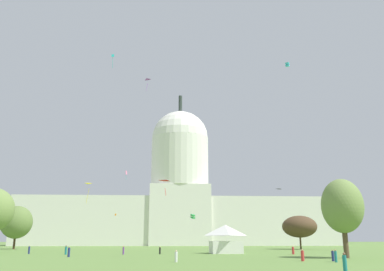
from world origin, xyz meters
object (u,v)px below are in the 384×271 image
at_px(kite_cyan_high, 287,65).
at_px(kite_pink_mid, 126,173).
at_px(tree_east_mid, 342,206).
at_px(person_purple_near_tree_west, 123,250).
at_px(event_tent, 225,239).
at_px(kite_yellow_low, 88,187).
at_px(tree_west_near, 16,222).
at_px(kite_black_low, 281,190).
at_px(person_teal_edge_west, 336,256).
at_px(person_navy_lawn_far_right, 69,252).
at_px(capitol_building, 180,199).
at_px(person_red_deep_crowd, 303,256).
at_px(person_teal_near_tent, 345,263).
at_px(person_white_mid_right, 176,257).
at_px(person_teal_near_tree_east, 66,250).
at_px(person_red_aisle_center, 293,250).
at_px(tree_east_near, 300,227).
at_px(kite_red_low, 166,182).
at_px(kite_orange_low, 116,215).
at_px(kite_violet_high, 146,80).
at_px(kite_turquoise_high, 113,58).
at_px(person_navy_mid_left, 29,250).
at_px(person_black_back_center, 160,251).
at_px(person_navy_lawn_far_left, 333,256).
at_px(kite_green_low, 193,216).

xyz_separation_m(kite_cyan_high, kite_pink_mid, (-49.30, 26.36, -29.13)).
height_order(tree_east_mid, person_purple_near_tree_west, tree_east_mid).
height_order(event_tent, kite_yellow_low, kite_yellow_low).
xyz_separation_m(tree_west_near, kite_black_low, (72.65, -30.74, 6.57)).
bearing_deg(person_teal_edge_west, person_navy_lawn_far_right, 131.74).
relative_size(capitol_building, person_red_deep_crowd, 91.58).
relative_size(person_red_deep_crowd, person_teal_near_tent, 0.93).
bearing_deg(person_white_mid_right, person_teal_near_tree_east, -176.50).
relative_size(tree_west_near, person_red_aisle_center, 7.58).
bearing_deg(kite_black_low, kite_yellow_low, 162.13).
bearing_deg(tree_east_near, kite_red_low, -126.93).
distance_m(person_navy_lawn_far_right, person_red_aisle_center, 42.87).
bearing_deg(tree_east_near, person_teal_near_tree_east, -147.81).
bearing_deg(person_white_mid_right, kite_black_low, 113.05).
distance_m(tree_east_near, kite_pink_mid, 58.42).
bearing_deg(person_red_deep_crowd, kite_black_low, -169.73).
bearing_deg(kite_orange_low, person_white_mid_right, 87.17).
height_order(person_red_aisle_center, kite_cyan_high, kite_cyan_high).
xyz_separation_m(capitol_building, person_red_deep_crowd, (12.84, -136.02, -20.45)).
relative_size(person_purple_near_tree_west, kite_cyan_high, 1.14).
xyz_separation_m(person_purple_near_tree_west, person_red_aisle_center, (33.70, -1.26, -0.01)).
bearing_deg(tree_west_near, tree_east_near, -4.00).
bearing_deg(kite_violet_high, person_white_mid_right, -51.34).
height_order(event_tent, kite_turquoise_high, kite_turquoise_high).
bearing_deg(person_navy_mid_left, person_teal_near_tent, 95.94).
distance_m(event_tent, person_red_deep_crowd, 31.68).
xyz_separation_m(tree_west_near, kite_red_low, (45.05, -58.89, 4.37)).
bearing_deg(kite_yellow_low, kite_orange_low, -108.21).
height_order(person_purple_near_tree_west, person_red_aisle_center, person_red_aisle_center).
relative_size(capitol_building, kite_cyan_high, 103.45).
height_order(person_black_back_center, kite_black_low, kite_black_low).
relative_size(person_teal_near_tent, kite_turquoise_high, 0.41).
relative_size(capitol_building, tree_east_near, 10.53).
bearing_deg(person_teal_near_tent, person_navy_lawn_far_right, -152.36).
bearing_deg(kite_orange_low, person_navy_lawn_far_left, 99.81).
xyz_separation_m(tree_west_near, person_navy_mid_left, (17.19, -39.39, -7.06)).
bearing_deg(person_purple_near_tree_west, person_navy_lawn_far_right, -108.16).
bearing_deg(person_teal_near_tent, person_teal_edge_west, 142.85).
relative_size(person_teal_edge_west, person_navy_lawn_far_right, 0.95).
bearing_deg(kite_green_low, person_white_mid_right, -133.16).
relative_size(kite_red_low, kite_yellow_low, 0.60).
height_order(tree_east_mid, person_navy_lawn_far_right, tree_east_mid).
distance_m(person_black_back_center, kite_turquoise_high, 55.95).
height_order(capitol_building, tree_east_near, capitol_building).
bearing_deg(kite_pink_mid, person_teal_near_tree_east, 59.00).
bearing_deg(kite_orange_low, kite_green_low, 106.37).
height_order(person_navy_lawn_far_right, kite_pink_mid, kite_pink_mid).
xyz_separation_m(capitol_building, person_white_mid_right, (-4.68, -137.09, -20.47)).
relative_size(person_teal_near_tree_east, kite_green_low, 1.33).
height_order(tree_west_near, kite_pink_mid, kite_pink_mid).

